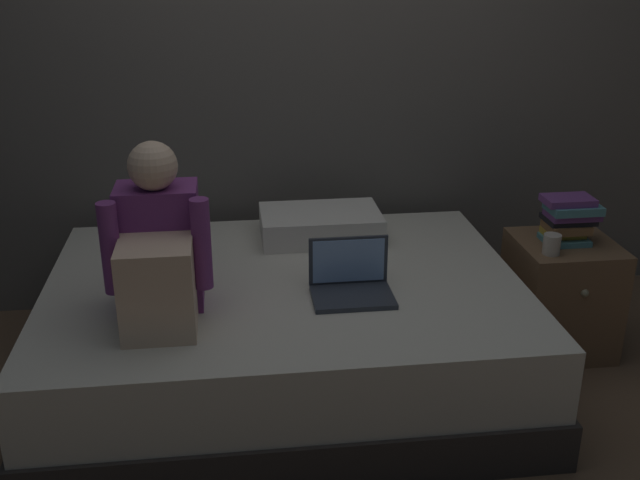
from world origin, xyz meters
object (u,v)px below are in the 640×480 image
object	(u,v)px
laptop	(351,282)
bed	(285,332)
person_sitting	(158,253)
mug	(552,244)
book_stack	(569,218)
pillow	(320,225)
nightstand	(560,295)

from	to	relation	value
laptop	bed	bearing A→B (deg)	144.99
person_sitting	mug	bearing A→B (deg)	9.67
book_stack	mug	size ratio (longest dim) A/B	2.76
bed	person_sitting	world-z (taller)	person_sitting
person_sitting	pillow	xyz separation A→B (m)	(0.69, 0.71, -0.19)
pillow	book_stack	bearing A→B (deg)	-15.52
laptop	pillow	size ratio (longest dim) A/B	0.57
bed	laptop	size ratio (longest dim) A/B	6.25
laptop	pillow	bearing A→B (deg)	93.81
bed	book_stack	size ratio (longest dim) A/B	8.05
nightstand	person_sitting	xyz separation A→B (m)	(-1.78, -0.40, 0.47)
book_stack	nightstand	bearing A→B (deg)	-50.28
nightstand	book_stack	size ratio (longest dim) A/B	2.15
laptop	book_stack	distance (m)	1.10
nightstand	person_sitting	distance (m)	1.88
nightstand	laptop	size ratio (longest dim) A/B	1.67
nightstand	mug	bearing A→B (deg)	-137.31
laptop	book_stack	bearing A→B (deg)	17.36
bed	mug	bearing A→B (deg)	1.14
pillow	person_sitting	bearing A→B (deg)	-134.20
mug	book_stack	bearing A→B (deg)	45.10
person_sitting	nightstand	bearing A→B (deg)	12.70
pillow	mug	distance (m)	1.05
bed	nightstand	size ratio (longest dim) A/B	3.74
nightstand	person_sitting	bearing A→B (deg)	-167.30
bed	person_sitting	size ratio (longest dim) A/B	3.05
pillow	laptop	bearing A→B (deg)	-86.19
laptop	pillow	distance (m)	0.63
nightstand	mug	xyz separation A→B (m)	(-0.13, -0.12, 0.31)
bed	nightstand	world-z (taller)	nightstand
bed	nightstand	xyz separation A→B (m)	(1.30, 0.14, 0.02)
pillow	mug	size ratio (longest dim) A/B	6.22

